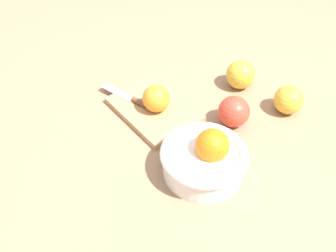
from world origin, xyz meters
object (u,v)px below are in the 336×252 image
bowl (205,158)px  apple_front_right (241,75)px  orange_on_board (156,98)px  apple_front_left (234,112)px  knife (130,98)px  cutting_board (154,109)px  apple_front_left_2 (289,100)px

bowl → apple_front_right: bearing=-55.6°
bowl → orange_on_board: size_ratio=2.67×
orange_on_board → apple_front_right: bearing=-96.9°
bowl → apple_front_left: bowl is taller
knife → apple_front_right: 0.31m
cutting_board → apple_front_right: apple_front_right is taller
apple_front_left → orange_on_board: bearing=45.4°
bowl → knife: (0.29, 0.02, -0.02)m
orange_on_board → apple_front_left: size_ratio=0.90×
cutting_board → orange_on_board: (-0.01, -0.00, 0.04)m
apple_front_right → apple_front_left: bearing=131.7°
knife → apple_front_right: size_ratio=1.92×
bowl → cutting_board: bowl is taller
cutting_board → knife: size_ratio=1.46×
orange_on_board → apple_front_left: (-0.14, -0.14, -0.01)m
orange_on_board → apple_front_left_2: 0.34m
knife → apple_front_left_2: size_ratio=2.05×
cutting_board → apple_front_left_2: 0.34m
bowl → apple_front_left: (0.08, -0.16, -0.00)m
cutting_board → apple_front_right: size_ratio=2.82×
knife → apple_front_right: bearing=-109.4°
apple_front_right → apple_front_left_2: (-0.15, -0.03, -0.00)m
apple_front_left → cutting_board: bearing=43.7°
bowl → knife: size_ratio=1.22×
apple_front_right → apple_front_left: 0.16m
apple_front_right → apple_front_left_2: size_ratio=1.07×
apple_front_right → apple_front_left_2: bearing=-168.6°
apple_front_left_2 → knife: bearing=52.1°
bowl → knife: bearing=3.8°
apple_front_left → apple_front_left_2: (-0.04, -0.15, -0.00)m
knife → apple_front_left: size_ratio=1.97×
apple_front_right → knife: bearing=70.6°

